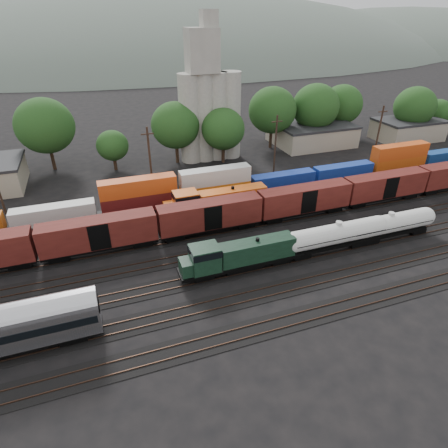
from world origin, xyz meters
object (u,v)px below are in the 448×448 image
object	(u,v)px
tank_car_a	(337,235)
grain_silo	(209,107)
green_locomotive	(236,256)
orange_locomotive	(214,201)

from	to	relation	value
tank_car_a	grain_silo	size ratio (longest dim) A/B	0.55
green_locomotive	grain_silo	xyz separation A→B (m)	(9.76, 41.00, 8.80)
green_locomotive	tank_car_a	xyz separation A→B (m)	(14.56, -0.00, 0.06)
green_locomotive	orange_locomotive	size ratio (longest dim) A/B	0.89
tank_car_a	green_locomotive	bearing A→B (deg)	180.00
green_locomotive	grain_silo	bearing A→B (deg)	76.61
tank_car_a	grain_silo	bearing A→B (deg)	96.68
green_locomotive	tank_car_a	size ratio (longest dim) A/B	1.01
orange_locomotive	grain_silo	world-z (taller)	grain_silo
orange_locomotive	grain_silo	distance (m)	28.45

